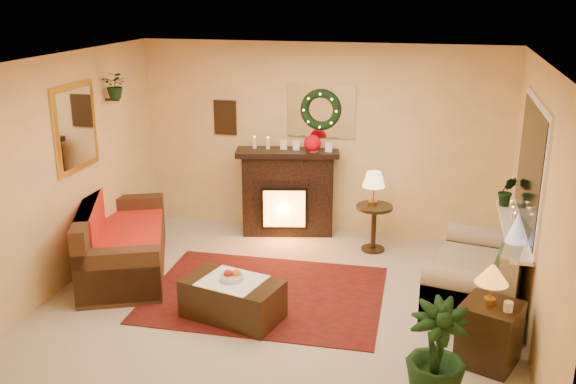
% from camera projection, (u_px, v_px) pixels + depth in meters
% --- Properties ---
extents(floor, '(5.00, 5.00, 0.00)m').
position_uv_depth(floor, '(280.00, 302.00, 7.00)').
color(floor, beige).
rests_on(floor, ground).
extents(ceiling, '(5.00, 5.00, 0.00)m').
position_uv_depth(ceiling, '(280.00, 60.00, 6.20)').
color(ceiling, white).
rests_on(ceiling, ground).
extents(wall_back, '(5.00, 5.00, 0.00)m').
position_uv_depth(wall_back, '(321.00, 140.00, 8.68)').
color(wall_back, '#EFD88C').
rests_on(wall_back, ground).
extents(wall_front, '(5.00, 5.00, 0.00)m').
position_uv_depth(wall_front, '(202.00, 281.00, 4.52)').
color(wall_front, '#EFD88C').
rests_on(wall_front, ground).
extents(wall_left, '(4.50, 4.50, 0.00)m').
position_uv_depth(wall_left, '(63.00, 173.00, 7.16)').
color(wall_left, '#EFD88C').
rests_on(wall_left, ground).
extents(wall_right, '(4.50, 4.50, 0.00)m').
position_uv_depth(wall_right, '(537.00, 207.00, 6.04)').
color(wall_right, '#EFD88C').
rests_on(wall_right, ground).
extents(area_rug, '(2.63, 2.00, 0.01)m').
position_uv_depth(area_rug, '(266.00, 294.00, 7.16)').
color(area_rug, '#43150A').
rests_on(area_rug, floor).
extents(sofa, '(1.63, 2.24, 0.88)m').
position_uv_depth(sofa, '(124.00, 236.00, 7.69)').
color(sofa, brown).
rests_on(sofa, floor).
extents(red_throw, '(0.85, 1.37, 0.02)m').
position_uv_depth(red_throw, '(126.00, 229.00, 7.84)').
color(red_throw, red).
rests_on(red_throw, sofa).
extents(fireplace, '(1.28, 0.64, 1.12)m').
position_uv_depth(fireplace, '(288.00, 195.00, 8.81)').
color(fireplace, black).
rests_on(fireplace, floor).
extents(poinsettia, '(0.23, 0.23, 0.23)m').
position_uv_depth(poinsettia, '(312.00, 144.00, 8.48)').
color(poinsettia, red).
rests_on(poinsettia, fireplace).
extents(mantel_candle_a, '(0.05, 0.05, 0.16)m').
position_uv_depth(mantel_candle_a, '(255.00, 143.00, 8.67)').
color(mantel_candle_a, white).
rests_on(mantel_candle_a, fireplace).
extents(mantel_candle_b, '(0.05, 0.05, 0.16)m').
position_uv_depth(mantel_candle_b, '(268.00, 144.00, 8.63)').
color(mantel_candle_b, '#F0ECCD').
rests_on(mantel_candle_b, fireplace).
extents(mantel_mirror, '(0.92, 0.02, 0.72)m').
position_uv_depth(mantel_mirror, '(321.00, 111.00, 8.54)').
color(mantel_mirror, white).
rests_on(mantel_mirror, wall_back).
extents(wreath, '(0.55, 0.11, 0.55)m').
position_uv_depth(wreath, '(320.00, 110.00, 8.50)').
color(wreath, '#194719').
rests_on(wreath, wall_back).
extents(wall_art, '(0.32, 0.03, 0.48)m').
position_uv_depth(wall_art, '(225.00, 117.00, 8.89)').
color(wall_art, '#381E11').
rests_on(wall_art, wall_back).
extents(gold_mirror, '(0.03, 0.84, 1.00)m').
position_uv_depth(gold_mirror, '(75.00, 128.00, 7.29)').
color(gold_mirror, gold).
rests_on(gold_mirror, wall_left).
extents(hanging_plant, '(0.33, 0.28, 0.36)m').
position_uv_depth(hanging_plant, '(117.00, 98.00, 7.89)').
color(hanging_plant, '#194719').
rests_on(hanging_plant, wall_left).
extents(loveseat, '(1.17, 1.68, 0.89)m').
position_uv_depth(loveseat, '(478.00, 268.00, 6.83)').
color(loveseat, gray).
rests_on(loveseat, floor).
extents(window_frame, '(0.03, 1.86, 1.36)m').
position_uv_depth(window_frame, '(531.00, 166.00, 6.48)').
color(window_frame, white).
rests_on(window_frame, wall_right).
extents(window_glass, '(0.02, 1.70, 1.22)m').
position_uv_depth(window_glass, '(530.00, 166.00, 6.48)').
color(window_glass, black).
rests_on(window_glass, wall_right).
extents(window_sill, '(0.22, 1.86, 0.04)m').
position_uv_depth(window_sill, '(513.00, 228.00, 6.71)').
color(window_sill, white).
rests_on(window_sill, wall_right).
extents(mini_tree, '(0.20, 0.20, 0.30)m').
position_uv_depth(mini_tree, '(517.00, 228.00, 6.24)').
color(mini_tree, white).
rests_on(mini_tree, window_sill).
extents(sill_plant, '(0.25, 0.20, 0.46)m').
position_uv_depth(sill_plant, '(507.00, 190.00, 7.26)').
color(sill_plant, black).
rests_on(sill_plant, window_sill).
extents(side_table_round, '(0.60, 0.60, 0.61)m').
position_uv_depth(side_table_round, '(374.00, 227.00, 8.27)').
color(side_table_round, black).
rests_on(side_table_round, floor).
extents(lamp_cream, '(0.29, 0.29, 0.45)m').
position_uv_depth(lamp_cream, '(374.00, 185.00, 8.14)').
color(lamp_cream, '#E5CC7E').
rests_on(lamp_cream, side_table_round).
extents(end_table_square, '(0.62, 0.62, 0.59)m').
position_uv_depth(end_table_square, '(489.00, 336.00, 5.79)').
color(end_table_square, '#553315').
rests_on(end_table_square, floor).
extents(lamp_tiffany, '(0.29, 0.29, 0.43)m').
position_uv_depth(lamp_tiffany, '(491.00, 288.00, 5.65)').
color(lamp_tiffany, orange).
rests_on(lamp_tiffany, end_table_square).
extents(coffee_table, '(1.10, 0.77, 0.42)m').
position_uv_depth(coffee_table, '(233.00, 299.00, 6.59)').
color(coffee_table, black).
rests_on(coffee_table, floor).
extents(fruit_bowl, '(0.24, 0.24, 0.06)m').
position_uv_depth(fruit_bowl, '(232.00, 278.00, 6.53)').
color(fruit_bowl, silver).
rests_on(fruit_bowl, coffee_table).
extents(floor_palm, '(1.62, 1.62, 2.64)m').
position_uv_depth(floor_palm, '(437.00, 352.00, 5.21)').
color(floor_palm, '#225925').
rests_on(floor_palm, floor).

